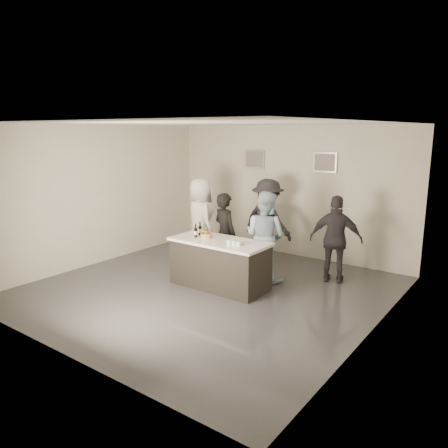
# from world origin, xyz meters

# --- Properties ---
(floor) EXTENTS (6.00, 6.00, 0.00)m
(floor) POSITION_xyz_m (0.00, 0.00, 0.00)
(floor) COLOR #3D3D42
(floor) RESTS_ON ground
(ceiling) EXTENTS (6.00, 6.00, 0.00)m
(ceiling) POSITION_xyz_m (0.00, 0.00, 3.00)
(ceiling) COLOR white
(wall_back) EXTENTS (6.00, 0.04, 3.00)m
(wall_back) POSITION_xyz_m (0.00, 3.00, 1.50)
(wall_back) COLOR beige
(wall_back) RESTS_ON ground
(wall_front) EXTENTS (6.00, 0.04, 3.00)m
(wall_front) POSITION_xyz_m (0.00, -3.00, 1.50)
(wall_front) COLOR beige
(wall_front) RESTS_ON ground
(wall_left) EXTENTS (0.04, 6.00, 3.00)m
(wall_left) POSITION_xyz_m (-3.00, 0.00, 1.50)
(wall_left) COLOR beige
(wall_left) RESTS_ON ground
(wall_right) EXTENTS (0.04, 6.00, 3.00)m
(wall_right) POSITION_xyz_m (3.00, 0.00, 1.50)
(wall_right) COLOR beige
(wall_right) RESTS_ON ground
(picture_left) EXTENTS (0.54, 0.04, 0.44)m
(picture_left) POSITION_xyz_m (-0.90, 2.97, 2.20)
(picture_left) COLOR #B2B2B7
(picture_left) RESTS_ON wall_back
(picture_right) EXTENTS (0.54, 0.04, 0.44)m
(picture_right) POSITION_xyz_m (0.90, 2.97, 2.20)
(picture_right) COLOR #B2B2B7
(picture_right) RESTS_ON wall_back
(bar_counter) EXTENTS (1.86, 0.86, 0.90)m
(bar_counter) POSITION_xyz_m (0.09, 0.25, 0.45)
(bar_counter) COLOR white
(bar_counter) RESTS_ON ground
(cake) EXTENTS (0.21, 0.21, 0.08)m
(cake) POSITION_xyz_m (-0.22, 0.23, 0.94)
(cake) COLOR yellow
(cake) RESTS_ON bar_counter
(beer_bottle_a) EXTENTS (0.07, 0.07, 0.26)m
(beer_bottle_a) POSITION_xyz_m (-0.46, 0.35, 1.03)
(beer_bottle_a) COLOR black
(beer_bottle_a) RESTS_ON bar_counter
(beer_bottle_b) EXTENTS (0.07, 0.07, 0.26)m
(beer_bottle_b) POSITION_xyz_m (-0.42, 0.16, 1.03)
(beer_bottle_b) COLOR black
(beer_bottle_b) RESTS_ON bar_counter
(tumbler_cluster) EXTENTS (0.30, 0.19, 0.08)m
(tumbler_cluster) POSITION_xyz_m (0.49, 0.18, 0.94)
(tumbler_cluster) COLOR #C58F12
(tumbler_cluster) RESTS_ON bar_counter
(candles) EXTENTS (0.24, 0.08, 0.01)m
(candles) POSITION_xyz_m (-0.28, -0.05, 0.90)
(candles) COLOR pink
(candles) RESTS_ON bar_counter
(person_main_black) EXTENTS (0.70, 0.57, 1.66)m
(person_main_black) POSITION_xyz_m (-0.31, 0.96, 0.83)
(person_main_black) COLOR black
(person_main_black) RESTS_ON ground
(person_main_blue) EXTENTS (0.87, 0.69, 1.75)m
(person_main_blue) POSITION_xyz_m (0.54, 1.10, 0.88)
(person_main_blue) COLOR #A7C5DB
(person_main_blue) RESTS_ON ground
(person_guest_left) EXTENTS (1.08, 0.93, 1.86)m
(person_guest_left) POSITION_xyz_m (-1.27, 1.35, 0.93)
(person_guest_left) COLOR silver
(person_guest_left) RESTS_ON ground
(person_guest_right) EXTENTS (1.07, 0.67, 1.69)m
(person_guest_right) POSITION_xyz_m (1.71, 1.78, 0.84)
(person_guest_right) COLOR #2D2930
(person_guest_right) RESTS_ON ground
(person_guest_back) EXTENTS (1.29, 0.85, 1.86)m
(person_guest_back) POSITION_xyz_m (0.01, 2.09, 0.93)
(person_guest_back) COLOR black
(person_guest_back) RESTS_ON ground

